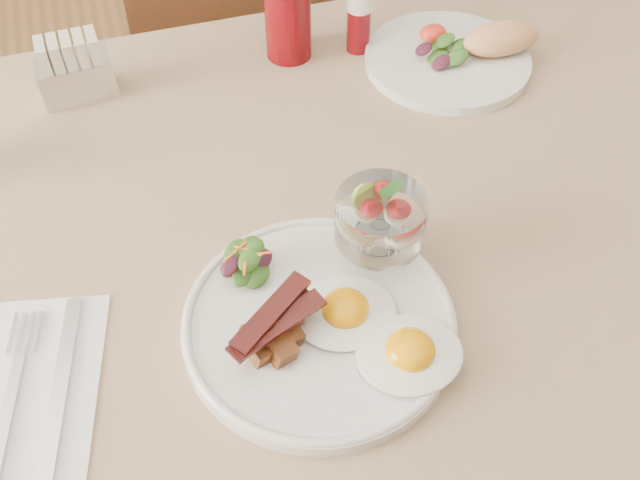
# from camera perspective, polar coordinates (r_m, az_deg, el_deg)

# --- Properties ---
(table) EXTENTS (1.33, 0.88, 0.75)m
(table) POSITION_cam_1_polar(r_m,az_deg,el_deg) (0.92, 2.74, -0.89)
(table) COLOR brown
(table) RESTS_ON ground
(chair_far) EXTENTS (0.42, 0.42, 0.93)m
(chair_far) POSITION_cam_1_polar(r_m,az_deg,el_deg) (1.49, -6.14, 14.46)
(chair_far) COLOR brown
(chair_far) RESTS_ON ground
(main_plate) EXTENTS (0.28, 0.28, 0.02)m
(main_plate) POSITION_cam_1_polar(r_m,az_deg,el_deg) (0.73, -0.09, -6.71)
(main_plate) COLOR silver
(main_plate) RESTS_ON table
(fried_eggs) EXTENTS (0.18, 0.19, 0.03)m
(fried_eggs) POSITION_cam_1_polar(r_m,az_deg,el_deg) (0.71, 4.57, -7.26)
(fried_eggs) COLOR white
(fried_eggs) RESTS_ON main_plate
(bacon_potato_pile) EXTENTS (0.11, 0.08, 0.04)m
(bacon_potato_pile) POSITION_cam_1_polar(r_m,az_deg,el_deg) (0.70, -3.61, -7.24)
(bacon_potato_pile) COLOR brown
(bacon_potato_pile) RESTS_ON main_plate
(side_salad) EXTENTS (0.06, 0.06, 0.03)m
(side_salad) POSITION_cam_1_polar(r_m,az_deg,el_deg) (0.75, -5.82, -1.81)
(side_salad) COLOR #224913
(side_salad) RESTS_ON main_plate
(fruit_cup) EXTENTS (0.10, 0.10, 0.10)m
(fruit_cup) POSITION_cam_1_polar(r_m,az_deg,el_deg) (0.74, 4.85, 1.67)
(fruit_cup) COLOR white
(fruit_cup) RESTS_ON main_plate
(second_plate) EXTENTS (0.26, 0.24, 0.06)m
(second_plate) POSITION_cam_1_polar(r_m,az_deg,el_deg) (1.08, 11.15, 14.44)
(second_plate) COLOR silver
(second_plate) RESTS_ON table
(hot_sauce_bottle) EXTENTS (0.04, 0.04, 0.13)m
(hot_sauce_bottle) POSITION_cam_1_polar(r_m,az_deg,el_deg) (1.07, 3.17, 17.85)
(hot_sauce_bottle) COLOR #63050A
(hot_sauce_bottle) RESTS_ON table
(sugar_caddy) EXTENTS (0.10, 0.06, 0.09)m
(sugar_caddy) POSITION_cam_1_polar(r_m,az_deg,el_deg) (1.04, -19.03, 12.66)
(sugar_caddy) COLOR silver
(sugar_caddy) RESTS_ON table
(napkin_cutlery) EXTENTS (0.16, 0.23, 0.01)m
(napkin_cutlery) POSITION_cam_1_polar(r_m,az_deg,el_deg) (0.75, -21.60, -10.99)
(napkin_cutlery) COLOR white
(napkin_cutlery) RESTS_ON table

